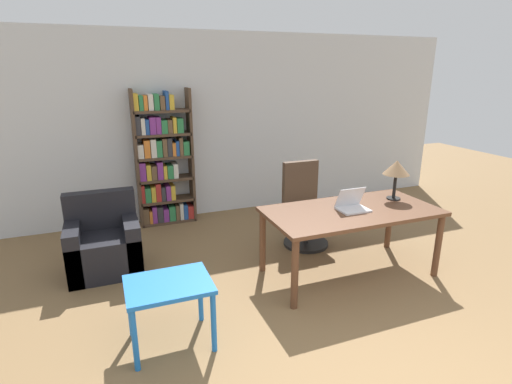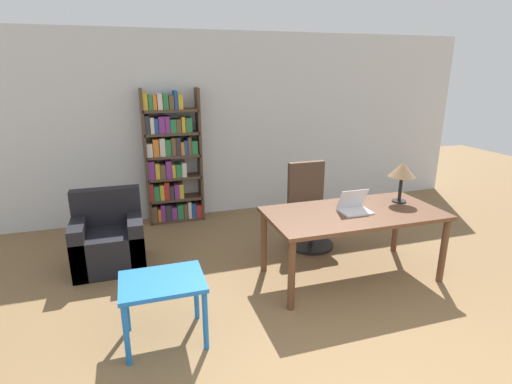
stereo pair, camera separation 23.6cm
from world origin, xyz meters
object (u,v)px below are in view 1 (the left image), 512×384
object	(u,v)px
table_lamp	(397,169)
bookshelf	(162,162)
armchair	(104,245)
office_chair	(304,210)
laptop	(352,205)
desk	(351,217)
side_table_blue	(169,292)

from	to	relation	value
table_lamp	bookshelf	xyz separation A→B (m)	(-2.28, 2.17, -0.19)
armchair	bookshelf	distance (m)	1.64
armchair	bookshelf	world-z (taller)	bookshelf
office_chair	laptop	bearing A→B (deg)	-85.44
laptop	bookshelf	bearing A→B (deg)	125.29
laptop	desk	bearing A→B (deg)	47.98
laptop	table_lamp	xyz separation A→B (m)	(0.66, 0.14, 0.30)
desk	armchair	world-z (taller)	armchair
desk	side_table_blue	size ratio (longest dim) A/B	2.74
desk	table_lamp	xyz separation A→B (m)	(0.65, 0.13, 0.44)
side_table_blue	bookshelf	size ratio (longest dim) A/B	0.35
desk	laptop	xyz separation A→B (m)	(-0.00, -0.00, 0.14)
office_chair	side_table_blue	bearing A→B (deg)	-144.39
table_lamp	armchair	distance (m)	3.37
bookshelf	office_chair	bearing A→B (deg)	-41.78
laptop	armchair	size ratio (longest dim) A/B	0.36
table_lamp	armchair	size ratio (longest dim) A/B	0.52
table_lamp	desk	bearing A→B (deg)	-168.44
table_lamp	office_chair	distance (m)	1.25
desk	laptop	world-z (taller)	laptop
desk	table_lamp	distance (m)	0.80
table_lamp	laptop	bearing A→B (deg)	-168.25
desk	bookshelf	distance (m)	2.83
laptop	table_lamp	bearing A→B (deg)	11.75
desk	office_chair	world-z (taller)	office_chair
laptop	table_lamp	world-z (taller)	table_lamp
table_lamp	side_table_blue	bearing A→B (deg)	-166.96
laptop	armchair	distance (m)	2.74
table_lamp	bookshelf	world-z (taller)	bookshelf
desk	side_table_blue	bearing A→B (deg)	-166.49
desk	bookshelf	world-z (taller)	bookshelf
laptop	bookshelf	world-z (taller)	bookshelf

